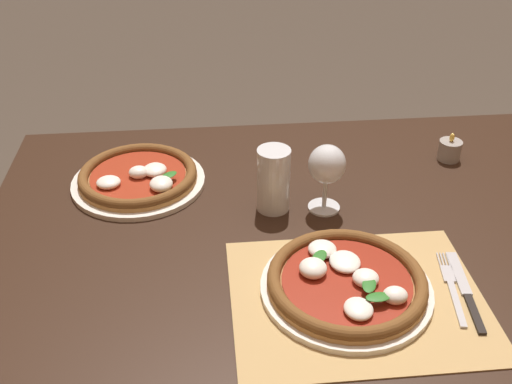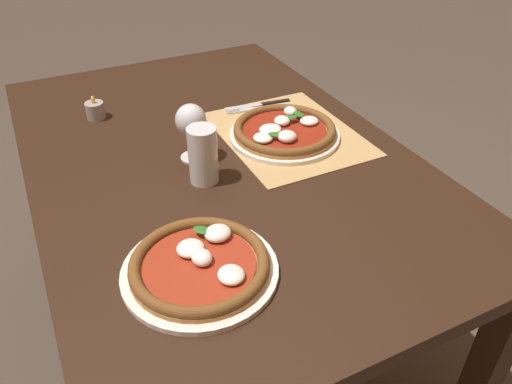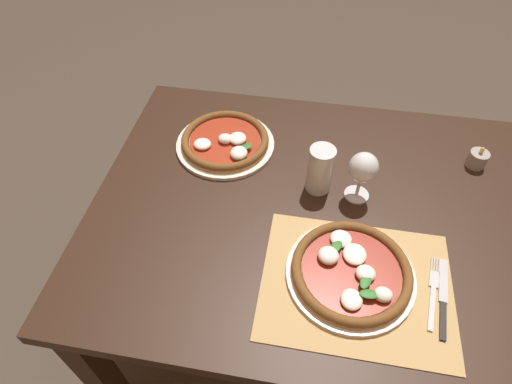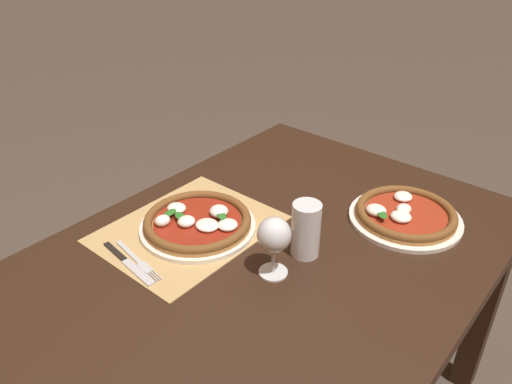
# 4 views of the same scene
# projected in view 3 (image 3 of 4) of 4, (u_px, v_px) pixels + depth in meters

# --- Properties ---
(ground_plane) EXTENTS (24.00, 24.00, 0.00)m
(ground_plane) POSITION_uv_depth(u_px,v_px,m) (325.00, 327.00, 1.73)
(ground_plane) COLOR #473D33
(dining_table) EXTENTS (1.47, 0.96, 0.74)m
(dining_table) POSITION_uv_depth(u_px,v_px,m) (352.00, 233.00, 1.24)
(dining_table) COLOR black
(dining_table) RESTS_ON ground
(paper_placemat) EXTENTS (0.45, 0.36, 0.00)m
(paper_placemat) POSITION_uv_depth(u_px,v_px,m) (356.00, 284.00, 1.02)
(paper_placemat) COLOR tan
(paper_placemat) RESTS_ON dining_table
(pizza_near) EXTENTS (0.31, 0.31, 0.05)m
(pizza_near) POSITION_uv_depth(u_px,v_px,m) (351.00, 271.00, 1.02)
(pizza_near) COLOR silver
(pizza_near) RESTS_ON paper_placemat
(pizza_far) EXTENTS (0.31, 0.31, 0.05)m
(pizza_far) POSITION_uv_depth(u_px,v_px,m) (225.00, 142.00, 1.34)
(pizza_far) COLOR silver
(pizza_far) RESTS_ON dining_table
(wine_glass) EXTENTS (0.08, 0.08, 0.16)m
(wine_glass) POSITION_uv_depth(u_px,v_px,m) (363.00, 169.00, 1.14)
(wine_glass) COLOR silver
(wine_glass) RESTS_ON dining_table
(pint_glass) EXTENTS (0.07, 0.07, 0.15)m
(pint_glass) POSITION_uv_depth(u_px,v_px,m) (320.00, 170.00, 1.18)
(pint_glass) COLOR silver
(pint_glass) RESTS_ON dining_table
(fork) EXTENTS (0.05, 0.20, 0.00)m
(fork) POSITION_uv_depth(u_px,v_px,m) (433.00, 292.00, 1.01)
(fork) COLOR #B7B7BC
(fork) RESTS_ON paper_placemat
(knife) EXTENTS (0.04, 0.22, 0.01)m
(knife) POSITION_uv_depth(u_px,v_px,m) (443.00, 297.00, 1.00)
(knife) COLOR black
(knife) RESTS_ON paper_placemat
(votive_candle) EXTENTS (0.06, 0.06, 0.07)m
(votive_candle) POSITION_uv_depth(u_px,v_px,m) (477.00, 159.00, 1.28)
(votive_candle) COLOR gray
(votive_candle) RESTS_ON dining_table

